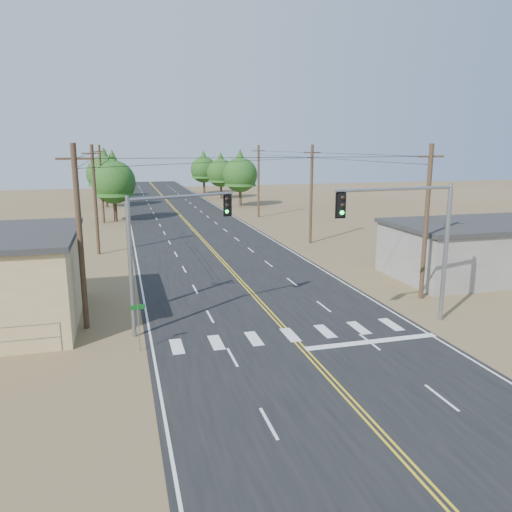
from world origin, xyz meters
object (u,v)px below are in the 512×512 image
object	(u,v)px
building_right	(489,250)
signal_mast_left	(163,239)
signal_mast_right	(416,230)
street_sign	(139,320)

from	to	relation	value
building_right	signal_mast_left	bearing A→B (deg)	-168.12
signal_mast_left	signal_mast_right	distance (m)	13.63
signal_mast_right	street_sign	world-z (taller)	signal_mast_right
signal_mast_left	street_sign	bearing A→B (deg)	-141.33
building_right	signal_mast_left	xyz separation A→B (m)	(-25.28, -5.32, 3.04)
building_right	signal_mast_right	world-z (taller)	signal_mast_right
signal_mast_left	street_sign	xyz separation A→B (m)	(-1.52, -2.68, -3.45)
signal_mast_left	signal_mast_right	xyz separation A→B (m)	(13.31, -2.90, 0.33)
building_right	signal_mast_left	size ratio (longest dim) A/B	2.02
building_right	street_sign	world-z (taller)	building_right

